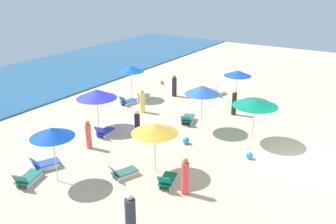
# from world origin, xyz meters

# --- Properties ---
(ground_plane) EXTENTS (60.00, 60.00, 0.00)m
(ground_plane) POSITION_xyz_m (0.00, 0.00, 0.00)
(ground_plane) COLOR beige
(ocean) EXTENTS (60.00, 12.81, 0.12)m
(ocean) POSITION_xyz_m (0.00, 23.60, 0.06)
(ocean) COLOR #245A87
(ocean) RESTS_ON ground_plane
(umbrella_0) EXTENTS (2.15, 2.15, 2.46)m
(umbrella_0) POSITION_xyz_m (-4.72, 5.29, 2.22)
(umbrella_0) COLOR silver
(umbrella_0) RESTS_ON ground_plane
(lounge_chair_0_0) EXTENTS (1.41, 0.98, 0.68)m
(lounge_chair_0_0) POSITION_xyz_m (-5.92, 6.27, 0.24)
(lounge_chair_0_0) COLOR silver
(lounge_chair_0_0) RESTS_ON ground_plane
(lounge_chair_0_1) EXTENTS (1.43, 0.92, 0.76)m
(lounge_chair_0_1) POSITION_xyz_m (-5.45, 4.17, 0.28)
(lounge_chair_0_1) COLOR silver
(lounge_chair_0_1) RESTS_ON ground_plane
(umbrella_1) EXTENTS (2.09, 2.09, 2.75)m
(umbrella_1) POSITION_xyz_m (0.92, 5.81, 2.49)
(umbrella_1) COLOR silver
(umbrella_1) RESTS_ON ground_plane
(lounge_chair_1_0) EXTENTS (1.62, 1.10, 0.67)m
(lounge_chair_1_0) POSITION_xyz_m (1.39, 7.00, 0.27)
(lounge_chair_1_0) COLOR silver
(lounge_chair_1_0) RESTS_ON ground_plane
(umbrella_2) EXTENTS (2.47, 2.47, 2.45)m
(umbrella_2) POSITION_xyz_m (1.04, 2.65, 2.25)
(umbrella_2) COLOR silver
(umbrella_2) RESTS_ON ground_plane
(umbrella_3) EXTENTS (2.42, 2.42, 2.42)m
(umbrella_3) POSITION_xyz_m (-2.17, 11.20, 2.15)
(umbrella_3) COLOR silver
(umbrella_3) RESTS_ON ground_plane
(lounge_chair_3_0) EXTENTS (1.35, 0.74, 0.74)m
(lounge_chair_3_0) POSITION_xyz_m (-2.90, 10.10, 0.25)
(lounge_chair_3_0) COLOR silver
(lounge_chair_3_0) RESTS_ON ground_plane
(umbrella_4) EXTENTS (2.03, 2.03, 2.20)m
(umbrella_4) POSITION_xyz_m (7.36, 6.22, 2.00)
(umbrella_4) COLOR silver
(umbrella_4) RESTS_ON ground_plane
(lounge_chair_4_0) EXTENTS (1.43, 0.87, 0.74)m
(lounge_chair_4_0) POSITION_xyz_m (7.55, 7.81, 0.26)
(lounge_chair_4_0) COLOR silver
(lounge_chair_4_0) RESTS_ON ground_plane
(umbrella_5) EXTENTS (1.92, 1.92, 2.62)m
(umbrella_5) POSITION_xyz_m (-7.77, 8.52, 2.40)
(umbrella_5) COLOR silver
(umbrella_5) RESTS_ON ground_plane
(lounge_chair_5_0) EXTENTS (1.54, 1.07, 0.72)m
(lounge_chair_5_0) POSITION_xyz_m (-8.59, 9.51, 0.26)
(lounge_chair_5_0) COLOR silver
(lounge_chair_5_0) RESTS_ON ground_plane
(lounge_chair_5_1) EXTENTS (1.46, 1.14, 0.64)m
(lounge_chair_5_1) POSITION_xyz_m (-7.32, 9.90, 0.27)
(lounge_chair_5_1) COLOR silver
(lounge_chair_5_1) RESTS_ON ground_plane
(umbrella_6) EXTENTS (1.95, 1.95, 2.50)m
(umbrella_6) POSITION_xyz_m (3.40, 12.98, 2.27)
(umbrella_6) COLOR silver
(umbrella_6) RESTS_ON ground_plane
(lounge_chair_6_0) EXTENTS (1.43, 0.95, 0.68)m
(lounge_chair_6_0) POSITION_xyz_m (3.50, 11.93, 0.26)
(lounge_chair_6_0) COLOR silver
(lounge_chair_6_0) RESTS_ON ground_plane
(lounge_chair_6_1) EXTENTS (1.39, 0.73, 0.73)m
(lounge_chair_6_1) POSITION_xyz_m (2.06, 12.32, 0.26)
(lounge_chair_6_1) COLOR silver
(lounge_chair_6_1) RESTS_ON ground_plane
(beachgoer_0) EXTENTS (0.49, 0.49, 1.62)m
(beachgoer_0) POSITION_xyz_m (-8.80, 3.57, 0.75)
(beachgoer_0) COLOR #2D323E
(beachgoer_0) RESTS_ON ground_plane
(beachgoer_1) EXTENTS (0.37, 0.37, 1.57)m
(beachgoer_1) POSITION_xyz_m (-4.55, 9.69, 0.75)
(beachgoer_1) COLOR #E9564E
(beachgoer_1) RESTS_ON ground_plane
(beachgoer_2) EXTENTS (0.43, 0.43, 1.68)m
(beachgoer_2) POSITION_xyz_m (-5.56, 3.20, 0.79)
(beachgoer_2) COLOR #F1424A
(beachgoer_2) RESTS_ON ground_plane
(beachgoer_3) EXTENTS (0.39, 0.39, 1.66)m
(beachgoer_3) POSITION_xyz_m (5.51, 10.51, 0.77)
(beachgoer_3) COLOR #2B2438
(beachgoer_3) RESTS_ON ground_plane
(beachgoer_4) EXTENTS (0.44, 0.44, 1.56)m
(beachgoer_4) POSITION_xyz_m (1.39, 10.51, 0.72)
(beachgoer_4) COLOR #F9DE63
(beachgoer_4) RESTS_ON ground_plane
(beachgoer_5) EXTENTS (0.42, 0.42, 1.70)m
(beachgoer_5) POSITION_xyz_m (-2.14, 8.27, 0.82)
(beachgoer_5) COLOR black
(beachgoer_5) RESTS_ON ground_plane
(beachgoer_6) EXTENTS (0.39, 0.39, 1.70)m
(beachgoer_6) POSITION_xyz_m (4.26, 5.12, 0.80)
(beachgoer_6) COLOR black
(beachgoer_6) RESTS_ON ground_plane
(beach_ball_0) EXTENTS (0.38, 0.38, 0.38)m
(beach_ball_0) POSITION_xyz_m (-1.33, 5.57, 0.19)
(beach_ball_0) COLOR #2B8BDE
(beach_ball_0) RESTS_ON ground_plane
(beach_ball_1) EXTENTS (0.36, 0.36, 0.36)m
(beach_ball_1) POSITION_xyz_m (-1.11, 2.01, 0.18)
(beach_ball_1) COLOR #2A91E5
(beach_ball_1) RESTS_ON ground_plane
(beach_ball_2) EXTENTS (0.29, 0.29, 0.29)m
(beach_ball_2) POSITION_xyz_m (7.73, 13.09, 0.15)
(beach_ball_2) COLOR #E8422A
(beach_ball_2) RESTS_ON ground_plane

